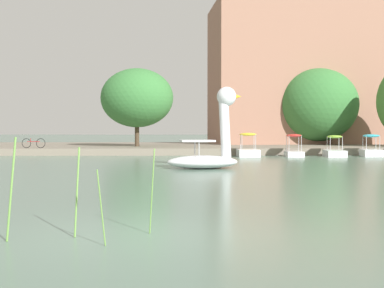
{
  "coord_description": "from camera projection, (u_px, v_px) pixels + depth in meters",
  "views": [
    {
      "loc": [
        0.71,
        -8.08,
        1.68
      ],
      "look_at": [
        1.32,
        17.27,
        1.03
      ],
      "focal_mm": 47.51,
      "sensor_mm": 36.0,
      "label": 1
    }
  ],
  "objects": [
    {
      "name": "tree_willow_near_path",
      "position": [
        318.0,
        105.0,
        44.85
      ],
      "size": [
        9.47,
        9.32,
        6.73
      ],
      "color": "#423323",
      "rests_on": "shore_bank_far"
    },
    {
      "name": "tree_broadleaf_behind_dock",
      "position": [
        137.0,
        98.0,
        39.56
      ],
      "size": [
        7.53,
        7.32,
        6.07
      ],
      "color": "#423323",
      "rests_on": "shore_bank_far"
    },
    {
      "name": "pedal_boat_red",
      "position": [
        294.0,
        149.0,
        33.26
      ],
      "size": [
        1.21,
        2.11,
        1.48
      ],
      "color": "white",
      "rests_on": "ground_plane"
    },
    {
      "name": "pedal_boat_yellow",
      "position": [
        248.0,
        150.0,
        33.29
      ],
      "size": [
        1.38,
        2.24,
        1.56
      ],
      "color": "white",
      "rests_on": "ground_plane"
    },
    {
      "name": "apartment_block",
      "position": [
        293.0,
        75.0,
        48.61
      ],
      "size": [
        16.01,
        9.72,
        13.09
      ],
      "primitive_type": "cube",
      "rotation": [
        0.0,
        0.0,
        0.09
      ],
      "color": "#996B56",
      "rests_on": "shore_bank_far"
    },
    {
      "name": "shore_bank_far",
      "position": [
        172.0,
        147.0,
        44.4
      ],
      "size": [
        137.23,
        19.7,
        0.48
      ],
      "primitive_type": "cube",
      "color": "slate",
      "rests_on": "ground_plane"
    },
    {
      "name": "swan_boat",
      "position": [
        209.0,
        146.0,
        22.62
      ],
      "size": [
        3.46,
        2.08,
        3.66
      ],
      "color": "white",
      "rests_on": "ground_plane"
    },
    {
      "name": "pedal_boat_cyan",
      "position": [
        371.0,
        149.0,
        33.5
      ],
      "size": [
        1.49,
        2.3,
        1.46
      ],
      "color": "white",
      "rests_on": "ground_plane"
    },
    {
      "name": "ground_plane",
      "position": [
        135.0,
        236.0,
        8.1
      ],
      "size": [
        473.1,
        473.1,
        0.0
      ],
      "primitive_type": "plane",
      "color": "#567060"
    },
    {
      "name": "bicycle_parked",
      "position": [
        34.0,
        143.0,
        35.55
      ],
      "size": [
        1.73,
        0.33,
        0.69
      ],
      "color": "black",
      "rests_on": "shore_bank_far"
    },
    {
      "name": "pedal_boat_lime",
      "position": [
        335.0,
        150.0,
        33.14
      ],
      "size": [
        1.46,
        2.47,
        1.41
      ],
      "color": "white",
      "rests_on": "ground_plane"
    }
  ]
}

